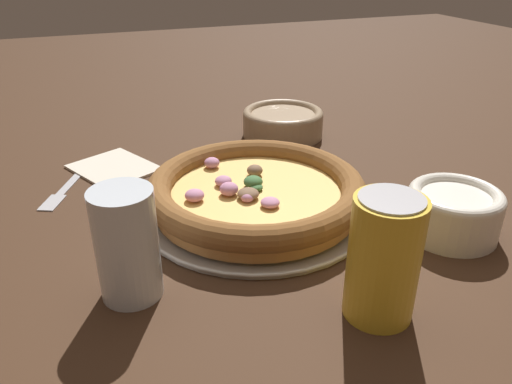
% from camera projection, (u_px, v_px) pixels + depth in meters
% --- Properties ---
extents(ground_plane, '(3.00, 3.00, 0.00)m').
position_uv_depth(ground_plane, '(256.00, 212.00, 0.66)').
color(ground_plane, '#3D2616').
extents(pizza_tray, '(0.30, 0.30, 0.01)m').
position_uv_depth(pizza_tray, '(256.00, 209.00, 0.65)').
color(pizza_tray, '#B7B2A8').
rests_on(pizza_tray, ground_plane).
extents(pizza, '(0.28, 0.28, 0.04)m').
position_uv_depth(pizza, '(256.00, 191.00, 0.64)').
color(pizza, '#BC7F42').
rests_on(pizza, pizza_tray).
extents(bowl_near, '(0.11, 0.11, 0.06)m').
position_uv_depth(bowl_near, '(453.00, 211.00, 0.59)').
color(bowl_near, silver).
rests_on(bowl_near, ground_plane).
extents(bowl_far, '(0.14, 0.14, 0.05)m').
position_uv_depth(bowl_far, '(283.00, 122.00, 0.90)').
color(bowl_far, '#9E8466').
rests_on(bowl_far, ground_plane).
extents(drinking_cup, '(0.06, 0.06, 0.12)m').
position_uv_depth(drinking_cup, '(127.00, 245.00, 0.48)').
color(drinking_cup, silver).
rests_on(drinking_cup, ground_plane).
extents(napkin, '(0.15, 0.15, 0.01)m').
position_uv_depth(napkin, '(114.00, 167.00, 0.78)').
color(napkin, beige).
rests_on(napkin, ground_plane).
extents(fork, '(0.17, 0.09, 0.00)m').
position_uv_depth(fork, '(69.00, 185.00, 0.72)').
color(fork, '#B7B7BC').
rests_on(fork, ground_plane).
extents(beverage_can, '(0.07, 0.07, 0.12)m').
position_uv_depth(beverage_can, '(384.00, 258.00, 0.45)').
color(beverage_can, gold).
rests_on(beverage_can, ground_plane).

